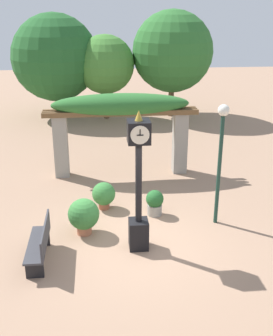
% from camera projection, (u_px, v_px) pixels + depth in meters
% --- Properties ---
extents(ground_plane, '(60.00, 60.00, 0.00)m').
position_uv_depth(ground_plane, '(133.00, 243.00, 10.20)').
color(ground_plane, '#9E7A60').
extents(pedestal_clock, '(0.49, 0.54, 3.33)m').
position_uv_depth(pedestal_clock, '(139.00, 187.00, 9.46)').
color(pedestal_clock, black).
rests_on(pedestal_clock, ground).
extents(pergola, '(5.03, 1.05, 2.75)m').
position_uv_depth(pergola, '(121.00, 113.00, 13.65)').
color(pergola, gray).
rests_on(pergola, ground).
extents(potted_plant_near_left, '(0.78, 0.78, 0.94)m').
position_uv_depth(potted_plant_near_left, '(84.00, 215.00, 10.45)').
color(potted_plant_near_left, '#B26B4C').
rests_on(potted_plant_near_left, ground).
extents(potted_plant_near_right, '(0.48, 0.48, 0.72)m').
position_uv_depth(potted_plant_near_right, '(155.00, 202.00, 11.45)').
color(potted_plant_near_right, gray).
rests_on(potted_plant_near_right, ground).
extents(potted_plant_far_left, '(0.65, 0.65, 0.78)m').
position_uv_depth(potted_plant_far_left, '(104.00, 194.00, 11.79)').
color(potted_plant_far_left, '#9E563D').
rests_on(potted_plant_far_left, ground).
extents(park_bench, '(0.42, 1.59, 0.89)m').
position_uv_depth(park_bench, '(40.00, 243.00, 9.35)').
color(park_bench, '#38383D').
rests_on(park_bench, ground).
extents(lamp_post, '(0.29, 0.29, 3.17)m').
position_uv_depth(lamp_post, '(221.00, 145.00, 10.40)').
color(lamp_post, '#19382D').
rests_on(lamp_post, ground).
extents(tree_line, '(9.92, 4.48, 5.24)m').
position_uv_depth(tree_line, '(108.00, 56.00, 20.70)').
color(tree_line, brown).
rests_on(tree_line, ground).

